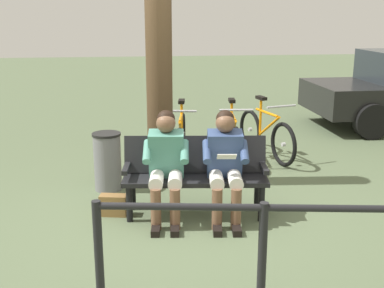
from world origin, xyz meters
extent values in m
plane|color=#566647|center=(0.00, 0.00, 0.00)|extent=(40.00, 40.00, 0.00)
cube|color=black|center=(-0.15, -0.19, 0.42)|extent=(1.64, 0.62, 0.05)
cube|color=black|center=(-0.17, -0.38, 0.66)|extent=(1.61, 0.31, 0.42)
cube|color=black|center=(-0.90, -0.10, 0.56)|extent=(0.10, 0.40, 0.05)
cube|color=black|center=(0.61, -0.27, 0.56)|extent=(0.10, 0.40, 0.05)
cylinder|color=black|center=(-0.84, 0.06, 0.20)|extent=(0.07, 0.07, 0.40)
cylinder|color=black|center=(0.59, -0.10, 0.20)|extent=(0.07, 0.07, 0.40)
cylinder|color=black|center=(-0.88, -0.28, 0.20)|extent=(0.07, 0.07, 0.40)
cylinder|color=black|center=(0.55, -0.44, 0.20)|extent=(0.07, 0.07, 0.40)
cube|color=#334772|center=(-0.47, -0.17, 0.71)|extent=(0.41, 0.35, 0.55)
sphere|color=brown|center=(-0.47, -0.15, 1.06)|extent=(0.21, 0.21, 0.21)
sphere|color=black|center=(-0.47, -0.18, 1.10)|extent=(0.20, 0.20, 0.20)
cylinder|color=white|center=(-0.55, 0.04, 0.49)|extent=(0.19, 0.41, 0.15)
cylinder|color=brown|center=(-0.53, 0.24, 0.23)|extent=(0.11, 0.11, 0.45)
cube|color=black|center=(-0.51, 0.34, 0.04)|extent=(0.11, 0.23, 0.07)
cylinder|color=#334772|center=(-0.66, -0.03, 0.77)|extent=(0.12, 0.31, 0.23)
cylinder|color=white|center=(-0.35, 0.01, 0.49)|extent=(0.19, 0.41, 0.15)
cylinder|color=brown|center=(-0.33, 0.21, 0.23)|extent=(0.11, 0.11, 0.45)
cube|color=black|center=(-0.32, 0.31, 0.04)|extent=(0.11, 0.23, 0.07)
cylinder|color=#334772|center=(-0.26, -0.08, 0.77)|extent=(0.12, 0.31, 0.23)
cube|color=silver|center=(-0.44, 0.13, 0.77)|extent=(0.21, 0.14, 0.09)
cube|color=#4C8C7A|center=(0.17, -0.24, 0.71)|extent=(0.41, 0.35, 0.55)
sphere|color=brown|center=(0.17, -0.22, 1.06)|extent=(0.21, 0.21, 0.21)
sphere|color=black|center=(0.16, -0.25, 1.10)|extent=(0.20, 0.20, 0.20)
cylinder|color=white|center=(0.09, -0.03, 0.49)|extent=(0.19, 0.41, 0.15)
cylinder|color=brown|center=(0.11, 0.16, 0.23)|extent=(0.11, 0.11, 0.45)
cube|color=black|center=(0.12, 0.26, 0.04)|extent=(0.11, 0.23, 0.07)
cylinder|color=#4C8C7A|center=(-0.02, -0.10, 0.77)|extent=(0.12, 0.31, 0.23)
cylinder|color=white|center=(0.29, -0.06, 0.49)|extent=(0.19, 0.41, 0.15)
cylinder|color=brown|center=(0.31, 0.14, 0.23)|extent=(0.11, 0.11, 0.45)
cube|color=black|center=(0.32, 0.24, 0.04)|extent=(0.11, 0.23, 0.07)
cylinder|color=#4C8C7A|center=(0.38, -0.15, 0.77)|extent=(0.12, 0.31, 0.23)
cube|color=olive|center=(0.77, -0.29, 0.12)|extent=(0.32, 0.20, 0.24)
cylinder|color=#4C3823|center=(0.17, -1.31, 1.77)|extent=(0.33, 0.33, 3.55)
cylinder|color=slate|center=(0.86, -1.15, 0.36)|extent=(0.35, 0.35, 0.72)
cylinder|color=black|center=(0.86, -1.15, 0.73)|extent=(0.36, 0.36, 0.03)
torus|color=black|center=(-1.67, -1.83, 0.33)|extent=(0.23, 0.65, 0.66)
cylinder|color=silver|center=(-1.67, -1.83, 0.33)|extent=(0.06, 0.07, 0.06)
torus|color=black|center=(-1.40, -2.82, 0.33)|extent=(0.23, 0.65, 0.66)
cylinder|color=silver|center=(-1.40, -2.82, 0.33)|extent=(0.06, 0.07, 0.06)
cylinder|color=orange|center=(-1.53, -2.32, 0.71)|extent=(0.20, 0.62, 0.04)
cylinder|color=orange|center=(-1.56, -2.25, 0.51)|extent=(0.19, 0.59, 0.43)
cylinder|color=orange|center=(-1.49, -2.50, 0.63)|extent=(0.04, 0.04, 0.55)
cube|color=black|center=(-1.49, -2.50, 0.91)|extent=(0.14, 0.24, 0.05)
cylinder|color=#B2B2B7|center=(-1.64, -1.93, 0.88)|extent=(0.47, 0.16, 0.03)
torus|color=black|center=(-0.92, -1.65, 0.33)|extent=(0.12, 0.66, 0.66)
cylinder|color=silver|center=(-0.92, -1.65, 0.33)|extent=(0.06, 0.06, 0.06)
torus|color=black|center=(-1.02, -2.66, 0.33)|extent=(0.12, 0.66, 0.66)
cylinder|color=silver|center=(-1.02, -2.66, 0.33)|extent=(0.06, 0.06, 0.06)
cylinder|color=orange|center=(-0.97, -2.16, 0.71)|extent=(0.10, 0.63, 0.04)
cylinder|color=orange|center=(-0.96, -2.08, 0.51)|extent=(0.10, 0.60, 0.43)
cylinder|color=orange|center=(-0.99, -2.34, 0.63)|extent=(0.04, 0.04, 0.55)
cube|color=black|center=(-0.99, -2.34, 0.91)|extent=(0.11, 0.23, 0.05)
cylinder|color=#B2B2B7|center=(-0.93, -1.75, 0.88)|extent=(0.48, 0.08, 0.03)
torus|color=black|center=(-0.11, -1.67, 0.33)|extent=(0.16, 0.66, 0.66)
cylinder|color=silver|center=(-0.11, -1.67, 0.33)|extent=(0.06, 0.07, 0.06)
torus|color=black|center=(-0.27, -2.68, 0.33)|extent=(0.16, 0.66, 0.66)
cylinder|color=silver|center=(-0.27, -2.68, 0.33)|extent=(0.06, 0.07, 0.06)
cylinder|color=orange|center=(-0.19, -2.17, 0.71)|extent=(0.13, 0.63, 0.04)
cylinder|color=orange|center=(-0.18, -2.09, 0.51)|extent=(0.13, 0.60, 0.43)
cylinder|color=orange|center=(-0.22, -2.36, 0.63)|extent=(0.04, 0.04, 0.55)
cube|color=black|center=(-0.22, -2.36, 0.91)|extent=(0.12, 0.23, 0.05)
cylinder|color=#B2B2B7|center=(-0.13, -1.77, 0.88)|extent=(0.48, 0.10, 0.03)
cylinder|color=black|center=(-0.44, 1.60, 0.42)|extent=(0.07, 0.07, 0.85)
cylinder|color=black|center=(0.82, 1.41, 0.42)|extent=(0.07, 0.07, 0.85)
cylinder|color=black|center=(-0.44, 1.60, 0.81)|extent=(2.52, 0.44, 0.06)
cylinder|color=black|center=(-3.71, -3.21, 0.32)|extent=(0.64, 0.23, 0.64)
cylinder|color=black|center=(-3.69, -5.01, 0.32)|extent=(0.64, 0.23, 0.64)
camera|label=1|loc=(0.52, 4.96, 2.24)|focal=46.28mm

